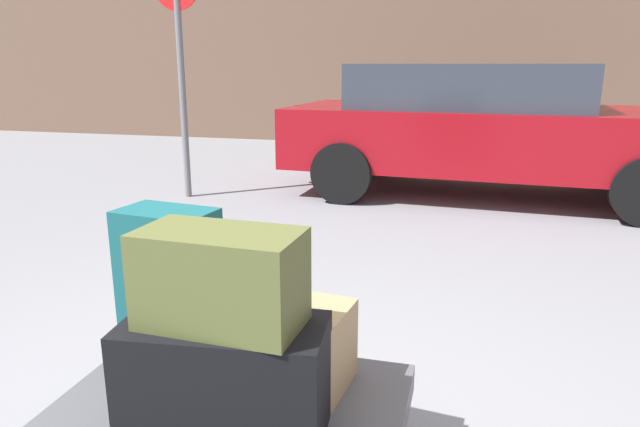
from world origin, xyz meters
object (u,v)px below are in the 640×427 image
Objects in this scene: duffel_bag_black_center at (225,378)px; no_parking_sign at (180,55)px; suitcase_teal_front_right at (170,283)px; duffel_bag_olive_topmost_pile at (221,278)px; parked_car at (484,126)px; duffel_bag_tan_rear_right at (263,343)px.

no_parking_sign is at bearing 113.25° from duffel_bag_black_center.
duffel_bag_olive_topmost_pile is at bearing -37.71° from suitcase_teal_front_right.
duffel_bag_olive_topmost_pile is (-0.00, 0.00, 0.32)m from duffel_bag_black_center.
no_parking_sign is (-1.92, 3.78, 0.88)m from suitcase_teal_front_right.
duffel_bag_black_center is 0.32m from duffel_bag_olive_topmost_pile.
suitcase_teal_front_right is 0.13× the size of parked_car.
duffel_bag_black_center is 0.25× the size of no_parking_sign.
duffel_bag_black_center is 1.04× the size of duffel_bag_tan_rear_right.
suitcase_teal_front_right is at bearing -63.04° from no_parking_sign.
parked_car reaches higher than suitcase_teal_front_right.
parked_car reaches higher than duffel_bag_black_center.
duffel_bag_olive_topmost_pile is at bearing -60.99° from no_parking_sign.
duffel_bag_olive_topmost_pile is 0.10× the size of parked_car.
no_parking_sign is (-3.11, -0.92, 0.75)m from parked_car.
duffel_bag_tan_rear_right is at bearing -59.08° from no_parking_sign.
suitcase_teal_front_right is 4.85m from parked_car.
duffel_bag_olive_topmost_pile reaches higher than suitcase_teal_front_right.
duffel_bag_olive_topmost_pile reaches higher than duffel_bag_tan_rear_right.
duffel_bag_tan_rear_right is 0.45m from suitcase_teal_front_right.
duffel_bag_black_center is at bearing -98.78° from parked_car.
parked_car reaches higher than duffel_bag_tan_rear_right.
duffel_bag_tan_rear_right is 4.89m from parked_car.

